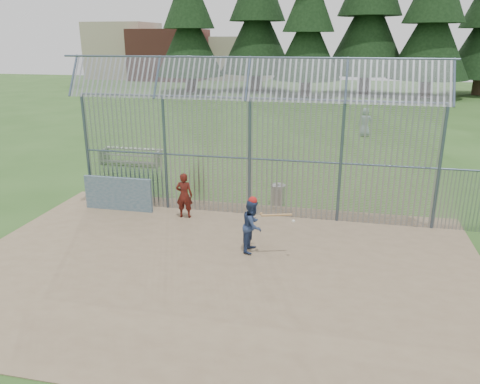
% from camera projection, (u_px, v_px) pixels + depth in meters
% --- Properties ---
extents(ground, '(120.00, 120.00, 0.00)m').
position_uv_depth(ground, '(225.00, 258.00, 13.07)').
color(ground, '#2D511E').
rests_on(ground, ground).
extents(dirt_infield, '(14.00, 10.00, 0.02)m').
position_uv_depth(dirt_infield, '(220.00, 266.00, 12.60)').
color(dirt_infield, '#756047').
rests_on(dirt_infield, ground).
extents(dugout_wall, '(2.50, 0.12, 1.20)m').
position_uv_depth(dugout_wall, '(118.00, 194.00, 16.49)').
color(dugout_wall, '#38566B').
rests_on(dugout_wall, dirt_infield).
extents(batter, '(0.65, 0.80, 1.54)m').
position_uv_depth(batter, '(253.00, 226.00, 13.26)').
color(batter, navy).
rests_on(batter, dirt_infield).
extents(onlooker, '(0.60, 0.42, 1.56)m').
position_uv_depth(onlooker, '(184.00, 195.00, 15.77)').
color(onlooker, maroon).
rests_on(onlooker, dirt_infield).
extents(bg_kid_standing, '(0.87, 0.58, 1.76)m').
position_uv_depth(bg_kid_standing, '(365.00, 122.00, 29.00)').
color(bg_kid_standing, gray).
rests_on(bg_kid_standing, ground).
extents(batting_gear, '(1.35, 0.47, 0.56)m').
position_uv_depth(batting_gear, '(259.00, 205.00, 12.97)').
color(batting_gear, red).
rests_on(batting_gear, ground).
extents(trash_can, '(0.56, 0.56, 0.82)m').
position_uv_depth(trash_can, '(278.00, 194.00, 17.17)').
color(trash_can, gray).
rests_on(trash_can, ground).
extents(bleacher, '(3.00, 0.95, 0.72)m').
position_uv_depth(bleacher, '(131.00, 156.00, 22.58)').
color(bleacher, slate).
rests_on(bleacher, ground).
extents(backstop_fence, '(20.09, 0.81, 5.30)m').
position_uv_depth(backstop_fence, '(304.00, 151.00, 15.14)').
color(backstop_fence, '#47566B').
rests_on(backstop_fence, ground).
extents(distant_buildings, '(26.50, 10.50, 8.00)m').
position_uv_depth(distant_buildings, '(166.00, 54.00, 69.03)').
color(distant_buildings, brown).
rests_on(distant_buildings, ground).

